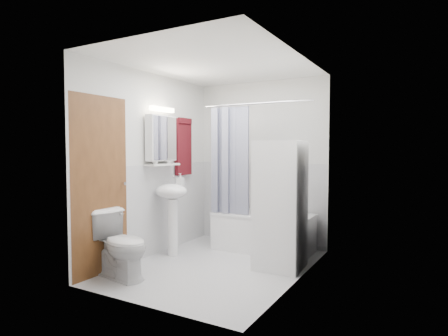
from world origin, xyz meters
The scene contains 20 objects.
floor centered at (0.00, 0.00, 0.00)m, with size 2.60×2.60×0.00m, color silver.
room_walls centered at (0.00, 0.00, 1.49)m, with size 2.60×2.60×2.60m.
wainscot centered at (0.00, 0.29, 0.60)m, with size 1.98×2.58×2.58m.
door centered at (-0.95, -0.55, 1.00)m, with size 0.05×2.00×2.00m.
bathtub centered at (0.21, 0.92, 0.28)m, with size 1.35×0.64×0.52m.
tub_spout centered at (0.41, 1.25, 0.84)m, with size 0.04×0.04×0.12m, color silver.
curtain_rod centered at (0.21, 0.66, 2.00)m, with size 0.02×0.02×1.53m, color silver.
shower_curtain centered at (-0.18, 0.66, 1.25)m, with size 0.55×0.02×1.45m.
sink centered at (-0.75, 0.12, 0.70)m, with size 0.44×0.37×1.04m.
medicine_cabinet centered at (-0.90, 0.10, 1.57)m, with size 0.13×0.50×0.71m.
shelf centered at (-0.89, 0.10, 1.20)m, with size 0.18×0.54×0.03m, color silver.
shower_caddy centered at (0.46, 1.24, 1.15)m, with size 0.22×0.06×0.02m, color silver.
towel centered at (-0.94, 0.65, 1.46)m, with size 0.07×0.35×0.84m.
washer_dryer centered at (0.68, 0.33, 0.75)m, with size 0.57×0.56×1.51m.
toilet centered at (-0.72, -0.85, 0.36)m, with size 0.41×0.74×0.72m, color white.
soap_pump centered at (-0.71, 0.25, 0.95)m, with size 0.08×0.17×0.08m, color gray.
shelf_bottle centered at (-0.89, -0.05, 1.25)m, with size 0.07×0.18×0.07m, color gray.
shelf_cup centered at (-0.89, 0.22, 1.26)m, with size 0.10×0.09×0.10m, color gray.
shampoo_a centered at (0.35, 1.24, 1.23)m, with size 0.13×0.17×0.13m, color gray.
shampoo_b centered at (0.47, 1.24, 1.20)m, with size 0.08×0.21×0.08m, color #234F8F.
Camera 1 is at (2.25, -3.81, 1.41)m, focal length 30.00 mm.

